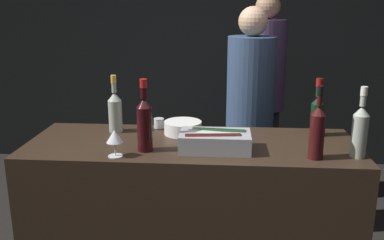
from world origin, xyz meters
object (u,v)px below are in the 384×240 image
(rose_wine_bottle, at_px, (115,110))
(person_blond_tee, at_px, (250,112))
(ice_bin_with_bottles, at_px, (215,140))
(white_wine_bottle, at_px, (360,129))
(person_in_hoodie, at_px, (264,89))
(bowl_white, at_px, (183,127))
(candle_votive, at_px, (159,123))
(red_wine_bottle_tall, at_px, (145,122))
(red_wine_bottle_black_foil, at_px, (317,130))
(wine_glass, at_px, (115,137))
(red_wine_bottle_burgundy, at_px, (317,112))

(rose_wine_bottle, distance_m, person_blond_tee, 1.11)
(ice_bin_with_bottles, xyz_separation_m, white_wine_bottle, (0.71, -0.05, 0.09))
(person_in_hoodie, bearing_deg, bowl_white, 106.67)
(bowl_white, distance_m, white_wine_bottle, 0.97)
(white_wine_bottle, bearing_deg, candle_votive, 157.88)
(bowl_white, bearing_deg, candle_votive, 144.52)
(bowl_white, bearing_deg, white_wine_bottle, -19.45)
(red_wine_bottle_tall, relative_size, person_blond_tee, 0.22)
(red_wine_bottle_black_foil, bearing_deg, wine_glass, -177.21)
(candle_votive, relative_size, red_wine_bottle_burgundy, 0.19)
(red_wine_bottle_black_foil, relative_size, person_blond_tee, 0.21)
(ice_bin_with_bottles, relative_size, rose_wine_bottle, 1.09)
(wine_glass, bearing_deg, red_wine_bottle_black_foil, 2.79)
(ice_bin_with_bottles, bearing_deg, person_in_hoodie, 76.23)
(white_wine_bottle, height_order, person_in_hoodie, person_in_hoodie)
(rose_wine_bottle, height_order, person_in_hoodie, person_in_hoodie)
(candle_votive, xyz_separation_m, red_wine_bottle_burgundy, (0.93, -0.09, 0.11))
(bowl_white, bearing_deg, wine_glass, -126.58)
(bowl_white, height_order, white_wine_bottle, white_wine_bottle)
(bowl_white, distance_m, red_wine_bottle_black_foil, 0.79)
(wine_glass, xyz_separation_m, white_wine_bottle, (1.21, 0.08, 0.04))
(white_wine_bottle, bearing_deg, red_wine_bottle_burgundy, 111.53)
(ice_bin_with_bottles, relative_size, bowl_white, 1.68)
(red_wine_bottle_burgundy, xyz_separation_m, red_wine_bottle_black_foil, (-0.08, -0.38, 0.01))
(candle_votive, bearing_deg, bowl_white, -35.48)
(candle_votive, relative_size, red_wine_bottle_black_foil, 0.17)
(white_wine_bottle, xyz_separation_m, person_in_hoodie, (-0.32, 1.66, -0.14))
(bowl_white, distance_m, person_in_hoodie, 1.46)
(candle_votive, distance_m, person_blond_tee, 0.85)
(red_wine_bottle_tall, xyz_separation_m, red_wine_bottle_black_foil, (0.86, -0.05, -0.01))
(white_wine_bottle, relative_size, person_blond_tee, 0.21)
(candle_votive, bearing_deg, red_wine_bottle_burgundy, -5.30)
(ice_bin_with_bottles, height_order, person_in_hoodie, person_in_hoodie)
(ice_bin_with_bottles, xyz_separation_m, candle_votive, (-0.35, 0.38, -0.03))
(wine_glass, distance_m, red_wine_bottle_tall, 0.17)
(red_wine_bottle_black_foil, bearing_deg, red_wine_bottle_burgundy, 78.63)
(person_in_hoodie, bearing_deg, candle_votive, 99.03)
(red_wine_bottle_tall, height_order, white_wine_bottle, red_wine_bottle_tall)
(bowl_white, xyz_separation_m, person_in_hoodie, (0.59, 1.34, -0.03))
(red_wine_bottle_black_foil, bearing_deg, ice_bin_with_bottles, 170.17)
(ice_bin_with_bottles, distance_m, white_wine_bottle, 0.72)
(bowl_white, relative_size, red_wine_bottle_tall, 0.58)
(candle_votive, relative_size, rose_wine_bottle, 0.19)
(person_in_hoodie, bearing_deg, wine_glass, 103.39)
(ice_bin_with_bottles, relative_size, person_in_hoodie, 0.20)
(wine_glass, distance_m, white_wine_bottle, 1.21)
(red_wine_bottle_burgundy, xyz_separation_m, rose_wine_bottle, (-1.17, -0.01, -0.01))
(bowl_white, xyz_separation_m, candle_votive, (-0.16, 0.11, -0.01))
(white_wine_bottle, distance_m, rose_wine_bottle, 1.35)
(white_wine_bottle, bearing_deg, rose_wine_bottle, 165.62)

